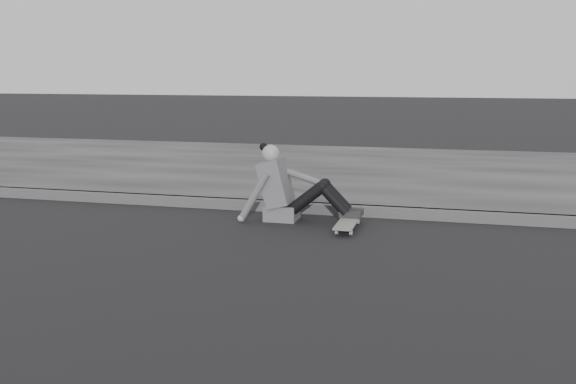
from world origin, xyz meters
name	(u,v)px	position (x,y,z in m)	size (l,w,h in m)	color
ground	(501,300)	(0.00, 0.00, 0.00)	(80.00, 80.00, 0.00)	black
curb	(485,217)	(0.00, 2.58, 0.06)	(24.00, 0.16, 0.12)	#454545
sidewalk	(476,176)	(0.00, 5.60, 0.06)	(24.00, 6.00, 0.12)	#373737
skateboard	(348,222)	(-1.45, 1.90, 0.07)	(0.20, 0.78, 0.09)	#9D9D98
seated_woman	(287,189)	(-2.18, 2.14, 0.36)	(1.38, 0.46, 0.88)	#565659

